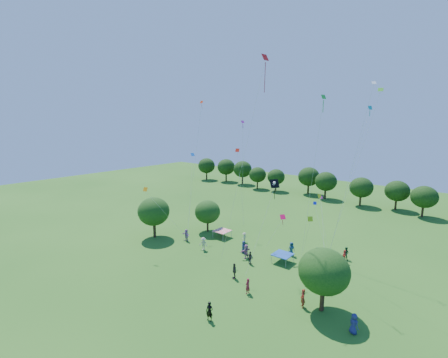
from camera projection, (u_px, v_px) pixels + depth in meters
ground at (118, 331)px, 25.08m from camera, size 160.00×160.00×0.00m
near_tree_west at (154, 211)px, 45.15m from camera, size 4.75×4.75×6.22m
near_tree_north at (207, 212)px, 47.76m from camera, size 4.07×4.07×5.10m
near_tree_east at (324, 271)px, 27.20m from camera, size 4.62×4.62×6.01m
treeline at (335, 182)px, 67.40m from camera, size 88.01×8.77×6.77m
tent_red_stripe at (222, 231)px, 45.57m from camera, size 2.20×2.20×1.10m
tent_blue at (283, 255)px, 37.36m from camera, size 2.20×2.20×1.10m
man_in_black at (209, 311)px, 26.31m from camera, size 0.76×0.61×1.77m
crowd_person_0 at (291, 249)px, 39.32m from camera, size 0.92×1.03×1.84m
crowd_person_1 at (344, 256)px, 37.35m from camera, size 0.73×0.69×1.65m
crowd_person_2 at (346, 253)px, 38.24m from camera, size 0.85×0.50×1.67m
crowd_person_3 at (244, 238)px, 43.70m from camera, size 0.45×0.97×1.48m
crowd_person_4 at (234, 271)px, 33.49m from camera, size 1.11×1.06×1.81m
crowd_person_5 at (186, 235)px, 44.31m from camera, size 1.70×0.81×1.75m
crowd_person_6 at (244, 247)px, 40.12m from camera, size 0.46×0.84×1.69m
crowd_person_7 at (303, 298)px, 28.22m from camera, size 0.78×0.81×1.83m
crowd_person_8 at (317, 255)px, 37.62m from camera, size 0.57×0.95×1.85m
crowd_person_9 at (203, 244)px, 41.05m from camera, size 1.28×0.86×1.81m
crowd_person_10 at (250, 258)px, 36.92m from camera, size 1.01×0.55×1.65m
crowd_person_11 at (246, 251)px, 38.57m from camera, size 0.93×1.80×1.84m
crowd_person_12 at (354, 324)px, 24.70m from camera, size 1.00×0.86×1.78m
crowd_person_13 at (248, 286)px, 30.52m from camera, size 0.47×0.66×1.67m
pirate_kite at (274, 185)px, 33.71m from camera, size 1.06×5.80×9.62m
red_high_kite at (257, 96)px, 31.48m from camera, size 3.96×3.16×22.90m
small_kite_0 at (282, 219)px, 37.96m from camera, size 2.01×1.87×4.46m
small_kite_1 at (197, 144)px, 41.63m from camera, size 0.43×3.64×18.95m
small_kite_2 at (321, 204)px, 39.11m from camera, size 2.65×2.57×6.67m
small_kite_3 at (367, 134)px, 34.72m from camera, size 3.73×3.87×19.85m
small_kite_4 at (192, 170)px, 45.21m from camera, size 3.87×5.17×11.37m
small_kite_5 at (243, 152)px, 43.43m from camera, size 1.39×2.31×16.26m
small_kite_6 at (356, 151)px, 31.54m from camera, size 4.07×1.96×19.91m
small_kite_7 at (359, 148)px, 35.09m from camera, size 2.92×2.86×17.86m
small_kite_8 at (238, 163)px, 46.88m from camera, size 2.20×0.81×11.99m
small_kite_9 at (152, 197)px, 39.58m from camera, size 3.31×4.79×7.63m
small_kite_10 at (309, 224)px, 32.73m from camera, size 2.33×3.32×6.01m
small_kite_11 at (318, 140)px, 32.00m from camera, size 2.35×1.60×18.77m
small_kite_12 at (317, 212)px, 38.99m from camera, size 2.95×2.44×5.71m
small_kite_13 at (322, 208)px, 40.91m from camera, size 3.11×5.39×5.85m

